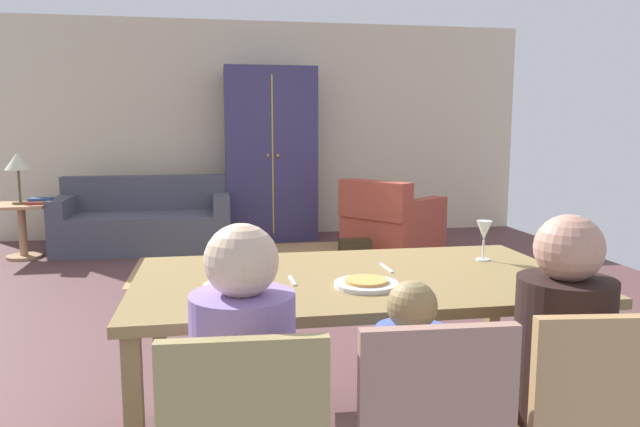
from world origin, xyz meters
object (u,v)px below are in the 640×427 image
object	(u,v)px
book_upper	(41,199)
table_lamp	(18,163)
person_man	(245,421)
handbag	(355,252)
dining_table	(355,291)
side_table	(22,223)
plate_near_child	(366,284)
wine_glass	(484,232)
couch	(146,223)
armchair	(390,225)
person_woman	(555,395)
book_lower	(38,203)
armoire	(271,154)
plate_near_man	(236,286)

from	to	relation	value
book_upper	table_lamp	bearing A→B (deg)	-169.76
person_man	handbag	world-z (taller)	person_man
dining_table	table_lamp	distance (m)	5.03
person_man	table_lamp	distance (m)	5.43
side_table	plate_near_child	bearing A→B (deg)	-59.75
wine_glass	person_man	world-z (taller)	person_man
couch	table_lamp	xyz separation A→B (m)	(-1.23, -0.26, 0.71)
armchair	person_woman	bearing A→B (deg)	-100.05
plate_near_child	book_lower	size ratio (longest dim) A/B	1.14
person_man	book_upper	size ratio (longest dim) A/B	5.04
person_woman	book_upper	size ratio (longest dim) A/B	5.04
wine_glass	side_table	world-z (taller)	wine_glass
person_man	table_lamp	world-z (taller)	table_lamp
wine_glass	book_lower	distance (m)	5.10
wine_glass	handbag	bearing A→B (deg)	87.35
armoire	handbag	distance (m)	1.97
wine_glass	side_table	distance (m)	5.27
book_upper	armchair	bearing A→B (deg)	-7.16
person_woman	book_upper	bearing A→B (deg)	120.16
table_lamp	person_woman	bearing A→B (deg)	-58.03
plate_near_man	person_man	xyz separation A→B (m)	(0.00, -0.57, -0.26)
dining_table	table_lamp	world-z (taller)	table_lamp
side_table	armchair	bearing A→B (deg)	-6.31
wine_glass	person_man	size ratio (longest dim) A/B	0.17
dining_table	armoire	size ratio (longest dim) A/B	0.86
person_man	armchair	size ratio (longest dim) A/B	0.93
wine_glass	book_upper	xyz separation A→B (m)	(-3.06, 4.14, -0.27)
plate_near_child	book_upper	world-z (taller)	plate_near_child
book_upper	handbag	bearing A→B (deg)	-16.23
person_woman	armoire	world-z (taller)	armoire
person_man	armchair	xyz separation A→B (m)	(1.80, 4.55, -0.19)
dining_table	plate_near_child	bearing A→B (deg)	-90.00
plate_near_man	person_woman	distance (m)	1.18
armoire	handbag	size ratio (longest dim) A/B	6.56
person_woman	handbag	distance (m)	4.11
dining_table	person_woman	bearing A→B (deg)	-54.00
person_man	table_lamp	bearing A→B (deg)	112.95
book_lower	armoire	bearing A→B (deg)	16.29
book_lower	handbag	bearing A→B (deg)	-14.92
couch	dining_table	bearing A→B (deg)	-73.19
plate_near_man	handbag	bearing A→B (deg)	69.66
plate_near_child	handbag	world-z (taller)	plate_near_child
dining_table	armoire	world-z (taller)	armoire
wine_glass	book_upper	world-z (taller)	wine_glass
wine_glass	handbag	size ratio (longest dim) A/B	0.58
wine_glass	handbag	xyz separation A→B (m)	(0.15, 3.21, -0.76)
person_woman	table_lamp	distance (m)	5.89
plate_near_child	book_upper	size ratio (longest dim) A/B	1.14
armoire	table_lamp	world-z (taller)	armoire
book_upper	person_woman	bearing A→B (deg)	-59.84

